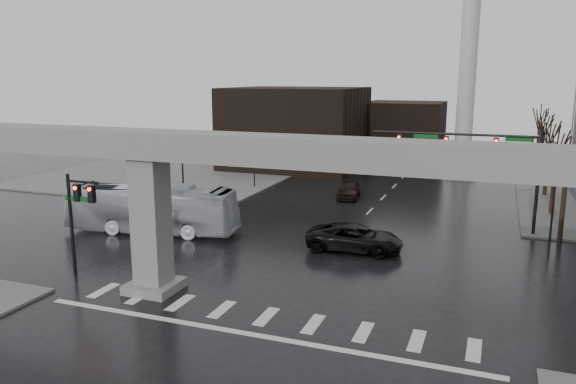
# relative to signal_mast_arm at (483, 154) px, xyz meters

# --- Properties ---
(ground) EXTENTS (160.00, 160.00, 0.00)m
(ground) POSITION_rel_signal_mast_arm_xyz_m (-8.99, -18.80, -5.83)
(ground) COLOR black
(ground) RESTS_ON ground
(sidewalk_nw) EXTENTS (28.00, 36.00, 0.15)m
(sidewalk_nw) POSITION_rel_signal_mast_arm_xyz_m (-34.99, 17.20, -5.75)
(sidewalk_nw) COLOR slate
(sidewalk_nw) RESTS_ON ground
(elevated_guideway) EXTENTS (48.00, 2.60, 8.70)m
(elevated_guideway) POSITION_rel_signal_mast_arm_xyz_m (-7.73, -18.80, 1.05)
(elevated_guideway) COLOR gray
(elevated_guideway) RESTS_ON ground
(building_far_left) EXTENTS (16.00, 14.00, 10.00)m
(building_far_left) POSITION_rel_signal_mast_arm_xyz_m (-22.99, 23.20, -0.83)
(building_far_left) COLOR black
(building_far_left) RESTS_ON ground
(building_far_mid) EXTENTS (10.00, 10.00, 8.00)m
(building_far_mid) POSITION_rel_signal_mast_arm_xyz_m (-10.99, 33.20, -1.83)
(building_far_mid) COLOR black
(building_far_mid) RESTS_ON ground
(smokestack) EXTENTS (3.60, 3.60, 30.00)m
(smokestack) POSITION_rel_signal_mast_arm_xyz_m (-2.99, 27.20, 7.52)
(smokestack) COLOR silver
(smokestack) RESTS_ON ground
(signal_mast_arm) EXTENTS (12.12, 0.43, 8.00)m
(signal_mast_arm) POSITION_rel_signal_mast_arm_xyz_m (0.00, 0.00, 0.00)
(signal_mast_arm) COLOR black
(signal_mast_arm) RESTS_ON ground
(signal_left_pole) EXTENTS (2.30, 0.30, 6.00)m
(signal_left_pole) POSITION_rel_signal_mast_arm_xyz_m (-21.24, -18.30, -1.76)
(signal_left_pole) COLOR black
(signal_left_pole) RESTS_ON ground
(flagpole_assembly) EXTENTS (2.06, 0.12, 12.00)m
(flagpole_assembly) POSITION_rel_signal_mast_arm_xyz_m (6.30, 3.20, 1.70)
(flagpole_assembly) COLOR silver
(flagpole_assembly) RESTS_ON ground
(lamp_right_0) EXTENTS (1.22, 0.32, 5.11)m
(lamp_right_0) POSITION_rel_signal_mast_arm_xyz_m (4.51, -4.80, -2.36)
(lamp_right_0) COLOR black
(lamp_right_0) RESTS_ON ground
(lamp_right_1) EXTENTS (1.22, 0.32, 5.11)m
(lamp_right_1) POSITION_rel_signal_mast_arm_xyz_m (4.51, 9.20, -2.36)
(lamp_right_1) COLOR black
(lamp_right_1) RESTS_ON ground
(lamp_right_2) EXTENTS (1.22, 0.32, 5.11)m
(lamp_right_2) POSITION_rel_signal_mast_arm_xyz_m (4.51, 23.20, -2.36)
(lamp_right_2) COLOR black
(lamp_right_2) RESTS_ON ground
(lamp_left_0) EXTENTS (1.22, 0.32, 5.11)m
(lamp_left_0) POSITION_rel_signal_mast_arm_xyz_m (-22.49, -4.80, -2.36)
(lamp_left_0) COLOR black
(lamp_left_0) RESTS_ON ground
(lamp_left_1) EXTENTS (1.22, 0.32, 5.11)m
(lamp_left_1) POSITION_rel_signal_mast_arm_xyz_m (-22.49, 9.20, -2.36)
(lamp_left_1) COLOR black
(lamp_left_1) RESTS_ON ground
(lamp_left_2) EXTENTS (1.22, 0.32, 5.11)m
(lamp_left_2) POSITION_rel_signal_mast_arm_xyz_m (-22.49, 23.20, -2.36)
(lamp_left_2) COLOR black
(lamp_left_2) RESTS_ON ground
(tree_right_0) EXTENTS (1.09, 1.58, 7.50)m
(tree_right_0) POSITION_rel_signal_mast_arm_xyz_m (5.54, -0.78, -3.04)
(tree_right_0) COLOR black
(tree_right_0) RESTS_ON ground
(tree_right_1) EXTENTS (1.09, 1.61, 7.67)m
(tree_right_1) POSITION_rel_signal_mast_arm_xyz_m (5.54, 7.22, -2.98)
(tree_right_1) COLOR black
(tree_right_1) RESTS_ON ground
(tree_right_2) EXTENTS (1.10, 1.63, 7.85)m
(tree_right_2) POSITION_rel_signal_mast_arm_xyz_m (5.54, 15.22, -2.91)
(tree_right_2) COLOR black
(tree_right_2) RESTS_ON ground
(tree_right_3) EXTENTS (1.11, 1.66, 8.02)m
(tree_right_3) POSITION_rel_signal_mast_arm_xyz_m (5.54, 23.22, -2.85)
(tree_right_3) COLOR black
(tree_right_3) RESTS_ON ground
(tree_right_4) EXTENTS (1.12, 1.69, 8.19)m
(tree_right_4) POSITION_rel_signal_mast_arm_xyz_m (5.54, 31.22, -2.79)
(tree_right_4) COLOR black
(tree_right_4) RESTS_ON ground
(pickup_truck) EXTENTS (6.51, 3.25, 1.77)m
(pickup_truck) POSITION_rel_signal_mast_arm_xyz_m (-7.54, -8.08, -4.94)
(pickup_truck) COLOR black
(pickup_truck) RESTS_ON ground
(city_bus) EXTENTS (13.17, 4.83, 3.59)m
(city_bus) POSITION_rel_signal_mast_arm_xyz_m (-22.73, -8.99, -4.04)
(city_bus) COLOR silver
(city_bus) RESTS_ON ground
(far_car) EXTENTS (2.48, 4.94, 1.62)m
(far_car) POSITION_rel_signal_mast_arm_xyz_m (-12.05, 7.86, -5.02)
(far_car) COLOR black
(far_car) RESTS_ON ground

